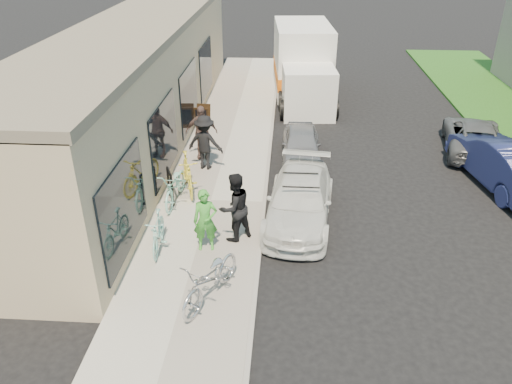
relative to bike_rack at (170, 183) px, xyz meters
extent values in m
plane|color=black|center=(3.14, -2.90, -0.73)|extent=(120.00, 120.00, 0.00)
cube|color=#ABA79A|center=(1.14, 0.10, -0.66)|extent=(3.00, 34.00, 0.15)
cube|color=gray|center=(2.69, 0.10, -0.67)|extent=(0.12, 34.00, 0.13)
cube|color=#C2B187|center=(-2.11, 5.10, 1.27)|extent=(3.50, 20.00, 4.00)
cube|color=#706654|center=(-2.11, 5.10, 3.37)|extent=(3.60, 20.00, 0.25)
cube|color=black|center=(-0.34, -2.90, 0.87)|extent=(0.06, 3.00, 2.20)
cube|color=black|center=(-0.34, 1.10, 0.87)|extent=(0.06, 3.00, 2.20)
cube|color=black|center=(-0.34, 5.10, 0.87)|extent=(0.06, 3.00, 2.20)
cube|color=black|center=(-0.34, 9.10, 0.87)|extent=(0.06, 3.00, 2.20)
cylinder|color=black|center=(0.12, -0.29, -0.12)|extent=(0.07, 0.07, 0.93)
cylinder|color=black|center=(-0.12, 0.29, -0.12)|extent=(0.07, 0.07, 0.93)
cylinder|color=black|center=(0.00, 0.00, 0.35)|extent=(0.30, 0.60, 0.07)
cube|color=black|center=(-0.01, 5.62, -0.13)|extent=(0.56, 0.27, 0.89)
cube|color=black|center=(0.01, 5.95, -0.13)|extent=(0.56, 0.27, 0.89)
cube|color=black|center=(-0.02, 5.59, -0.08)|extent=(0.45, 0.18, 0.64)
imported|color=silver|center=(3.69, -0.54, -0.12)|extent=(2.14, 4.37, 1.22)
cylinder|color=black|center=(3.69, -1.00, 0.51)|extent=(0.97, 0.04, 0.04)
cylinder|color=black|center=(3.69, -0.19, 0.51)|extent=(0.97, 0.04, 0.04)
imported|color=gray|center=(3.78, 3.45, -0.18)|extent=(1.33, 3.25, 1.10)
cube|color=white|center=(4.12, 7.93, 0.27)|extent=(2.27, 2.27, 2.01)
cube|color=black|center=(4.12, 7.93, 0.70)|extent=(1.96, 0.21, 0.95)
cube|color=white|center=(3.88, 11.10, 0.91)|extent=(2.76, 4.62, 3.07)
cube|color=orange|center=(3.88, 11.10, 0.22)|extent=(2.79, 4.64, 0.58)
cylinder|color=black|center=(3.11, 7.33, -0.31)|extent=(0.33, 0.86, 0.85)
cylinder|color=black|center=(5.22, 7.49, -0.31)|extent=(0.33, 0.86, 0.85)
cylinder|color=black|center=(3.02, 8.49, -0.31)|extent=(0.33, 0.86, 0.85)
cylinder|color=black|center=(5.13, 8.65, -0.31)|extent=(0.33, 0.86, 0.85)
cylinder|color=black|center=(2.71, 12.50, -0.31)|extent=(0.33, 0.86, 0.85)
cylinder|color=black|center=(4.82, 12.66, -0.31)|extent=(0.33, 0.86, 0.85)
imported|color=#19204D|center=(10.00, 2.00, 0.02)|extent=(2.39, 4.79, 1.51)
imported|color=#4E5053|center=(9.91, 4.52, -0.16)|extent=(2.63, 4.39, 1.14)
imported|color=#BBBBBD|center=(1.79, -4.17, -0.04)|extent=(1.49, 2.18, 1.08)
imported|color=green|center=(1.39, -2.30, 0.22)|extent=(0.64, 0.47, 1.61)
imported|color=black|center=(2.05, -1.80, 0.33)|extent=(1.12, 1.10, 1.82)
imported|color=#97E1D0|center=(0.21, -2.37, -0.11)|extent=(0.57, 1.61, 0.95)
imported|color=#97E1D0|center=(0.16, -0.04, -0.07)|extent=(0.78, 1.98, 1.02)
imported|color=yellow|center=(0.38, 0.64, -0.01)|extent=(1.09, 1.98, 1.14)
imported|color=black|center=(0.67, 2.24, 0.32)|extent=(1.28, 0.90, 1.80)
imported|color=brown|center=(0.42, 3.07, 0.33)|extent=(1.13, 0.60, 1.83)
camera|label=1|loc=(3.28, -12.40, 6.59)|focal=35.00mm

